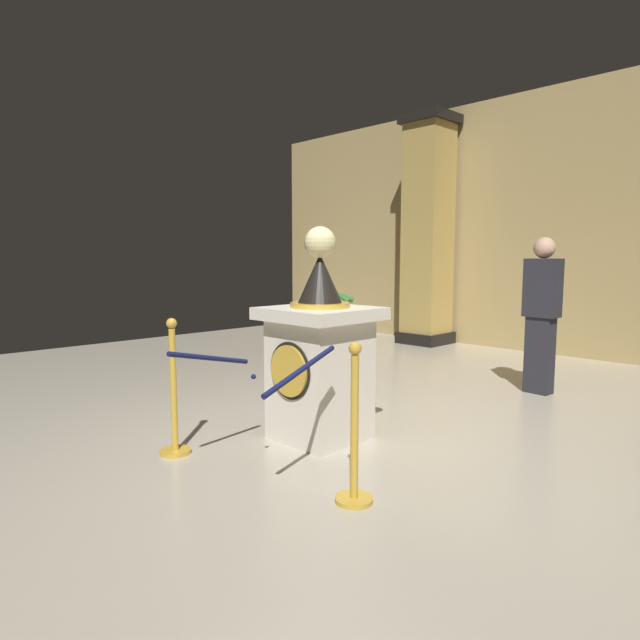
# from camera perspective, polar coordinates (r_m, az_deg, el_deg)

# --- Properties ---
(ground_plane) EXTENTS (12.68, 12.68, 0.00)m
(ground_plane) POSITION_cam_1_polar(r_m,az_deg,el_deg) (4.72, 0.41, -12.06)
(ground_plane) COLOR #B2A893
(back_wall) EXTENTS (12.68, 0.16, 4.12)m
(back_wall) POSITION_cam_1_polar(r_m,az_deg,el_deg) (9.14, 25.38, 9.41)
(back_wall) COLOR tan
(back_wall) RESTS_ON ground_plane
(pedestal_clock) EXTENTS (0.82, 0.82, 1.76)m
(pedestal_clock) POSITION_cam_1_polar(r_m,az_deg,el_deg) (4.47, -0.04, -4.02)
(pedestal_clock) COLOR silver
(pedestal_clock) RESTS_ON ground_plane
(stanchion_near) EXTENTS (0.24, 0.24, 1.06)m
(stanchion_near) POSITION_cam_1_polar(r_m,az_deg,el_deg) (4.32, -15.23, -8.87)
(stanchion_near) COLOR gold
(stanchion_near) RESTS_ON ground_plane
(stanchion_far) EXTENTS (0.24, 0.24, 1.01)m
(stanchion_far) POSITION_cam_1_polar(r_m,az_deg,el_deg) (3.39, 3.67, -13.36)
(stanchion_far) COLOR gold
(stanchion_far) RESTS_ON ground_plane
(velvet_rope) EXTENTS (0.98, 0.96, 0.22)m
(velvet_rope) POSITION_cam_1_polar(r_m,az_deg,el_deg) (3.70, -7.10, -4.66)
(velvet_rope) COLOR #141947
(column_left) EXTENTS (0.81, 0.81, 3.96)m
(column_left) POSITION_cam_1_polar(r_m,az_deg,el_deg) (9.72, 11.37, 9.12)
(column_left) COLOR black
(column_left) RESTS_ON ground_plane
(potted_palm_left) EXTENTS (0.81, 0.72, 1.08)m
(potted_palm_left) POSITION_cam_1_polar(r_m,az_deg,el_deg) (8.88, 1.15, -0.80)
(potted_palm_left) COLOR #2D2823
(potted_palm_left) RESTS_ON ground_plane
(bystander_guest) EXTENTS (0.38, 0.25, 1.74)m
(bystander_guest) POSITION_cam_1_polar(r_m,az_deg,el_deg) (6.44, 22.47, 0.92)
(bystander_guest) COLOR #26262D
(bystander_guest) RESTS_ON ground_plane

